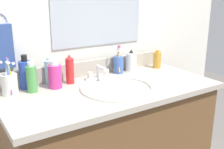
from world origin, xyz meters
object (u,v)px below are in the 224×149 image
at_px(bottle_gel_clear, 49,72).
at_px(bottle_shampoo_blue, 26,74).
at_px(bottle_lotion_white, 131,61).
at_px(cup_blue_plastic, 118,63).
at_px(bottle_spray_red, 70,70).
at_px(bottle_toner_green, 32,78).
at_px(bottle_soap_pink, 55,75).
at_px(faucet, 99,74).
at_px(cup_white_ceramic, 10,84).
at_px(bottle_oil_amber, 157,60).
at_px(hand_towel, 2,47).

height_order(bottle_gel_clear, bottle_shampoo_blue, bottle_shampoo_blue).
xyz_separation_m(bottle_lotion_white, cup_blue_plastic, (-0.10, 0.00, -0.00)).
bearing_deg(cup_blue_plastic, bottle_gel_clear, 176.78).
height_order(bottle_spray_red, bottle_toner_green, bottle_spray_red).
distance_m(bottle_spray_red, bottle_soap_pink, 0.10).
distance_m(bottle_spray_red, bottle_gel_clear, 0.11).
height_order(faucet, cup_white_ceramic, cup_white_ceramic).
bearing_deg(cup_white_ceramic, bottle_toner_green, -8.24).
bearing_deg(bottle_oil_amber, bottle_soap_pink, -178.59).
xyz_separation_m(bottle_spray_red, bottle_gel_clear, (-0.10, 0.05, -0.01)).
xyz_separation_m(bottle_gel_clear, bottle_toner_green, (-0.12, -0.07, 0.00)).
xyz_separation_m(bottle_toner_green, cup_blue_plastic, (0.55, 0.05, -0.01)).
distance_m(bottle_lotion_white, bottle_toner_green, 0.65).
xyz_separation_m(hand_towel, cup_blue_plastic, (0.65, -0.08, -0.16)).
height_order(bottle_oil_amber, bottle_toner_green, bottle_toner_green).
relative_size(faucet, cup_blue_plastic, 0.92).
bearing_deg(bottle_gel_clear, faucet, -14.14).
height_order(bottle_lotion_white, cup_blue_plastic, cup_blue_plastic).
relative_size(faucet, bottle_shampoo_blue, 0.90).
bearing_deg(bottle_soap_pink, bottle_oil_amber, 1.41).
distance_m(bottle_oil_amber, cup_blue_plastic, 0.29).
bearing_deg(bottle_shampoo_blue, cup_white_ceramic, -148.76).
xyz_separation_m(faucet, bottle_lotion_white, (0.26, 0.04, 0.03)).
relative_size(bottle_lotion_white, bottle_spray_red, 0.85).
height_order(bottle_lotion_white, bottle_shampoo_blue, bottle_shampoo_blue).
height_order(bottle_oil_amber, bottle_soap_pink, bottle_soap_pink).
distance_m(hand_towel, bottle_toner_green, 0.22).
distance_m(bottle_spray_red, bottle_toner_green, 0.22).
height_order(bottle_soap_pink, cup_blue_plastic, cup_blue_plastic).
height_order(bottle_gel_clear, cup_blue_plastic, cup_blue_plastic).
xyz_separation_m(bottle_gel_clear, bottle_soap_pink, (0.00, -0.08, -0.00)).
height_order(bottle_spray_red, bottle_gel_clear, bottle_spray_red).
bearing_deg(bottle_gel_clear, bottle_toner_green, -147.71).
height_order(faucet, bottle_gel_clear, bottle_gel_clear).
relative_size(bottle_oil_amber, bottle_soap_pink, 0.80).
relative_size(bottle_lotion_white, cup_white_ceramic, 0.75).
relative_size(bottle_gel_clear, bottle_toner_green, 0.96).
relative_size(bottle_spray_red, bottle_toner_green, 1.05).
bearing_deg(bottle_soap_pink, bottle_lotion_white, 5.37).
height_order(bottle_toner_green, cup_blue_plastic, cup_blue_plastic).
bearing_deg(bottle_oil_amber, faucet, -178.87).
height_order(bottle_spray_red, bottle_shampoo_blue, bottle_shampoo_blue).
xyz_separation_m(bottle_oil_amber, bottle_spray_red, (-0.62, 0.01, 0.02)).
bearing_deg(bottle_lotion_white, bottle_oil_amber, -9.61).
bearing_deg(hand_towel, faucet, -13.85).
bearing_deg(bottle_shampoo_blue, faucet, -9.35).
bearing_deg(cup_white_ceramic, bottle_oil_amber, 0.03).
xyz_separation_m(bottle_lotion_white, bottle_shampoo_blue, (-0.65, 0.02, 0.02)).
bearing_deg(faucet, hand_towel, 166.15).
bearing_deg(faucet, bottle_lotion_white, 8.92).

